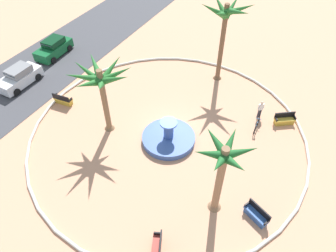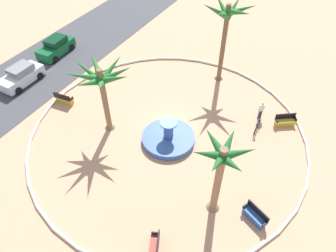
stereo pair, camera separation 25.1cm
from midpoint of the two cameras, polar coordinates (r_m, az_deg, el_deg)
name	(u,v)px [view 2 (the right image)]	position (r m, az deg, el deg)	size (l,w,h in m)	color
ground_plane	(168,133)	(23.46, 0.27, -1.35)	(80.00, 80.00, 0.00)	tan
plaza_curb	(168,132)	(23.39, 0.27, -1.18)	(20.63, 20.63, 0.20)	silver
street_asphalt	(29,77)	(31.55, -24.10, 8.20)	(48.00, 8.00, 0.03)	#424247
fountain	(168,138)	(22.75, 0.40, -2.19)	(3.91, 3.91, 1.89)	#38569E
palm_tree_near_fountain	(227,21)	(26.26, 11.14, 18.44)	(4.26, 4.13, 7.23)	brown
palm_tree_by_curb	(101,81)	(21.44, -11.93, 8.10)	(4.46, 4.43, 5.64)	brown
palm_tree_mid_plaza	(221,165)	(16.36, 10.20, -7.05)	(3.35, 3.19, 5.74)	#8E6B4C
bench_east	(285,121)	(25.58, 21.07, 0.79)	(1.32, 1.60, 1.00)	gold
bench_west	(155,248)	(18.10, -2.07, -21.67)	(1.66, 1.11, 1.00)	#B73D33
bench_north	(64,99)	(27.23, -18.36, 4.70)	(0.67, 1.65, 1.00)	gold
bench_southeast	(255,216)	(19.65, 16.08, -15.70)	(1.14, 1.66, 1.00)	#335BA8
bicycle_red_frame	(257,127)	(24.40, 16.38, -0.14)	(1.72, 0.44, 0.94)	black
person_cyclist_helmet	(261,110)	(25.18, 17.12, 2.92)	(0.42, 0.39, 1.60)	#33333D
parked_car_leftmost	(21,76)	(30.60, -25.25, 8.38)	(4.01, 1.94, 1.67)	silver
parked_car_second	(56,47)	(33.72, -19.77, 13.57)	(4.09, 2.09, 1.67)	#145B2D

